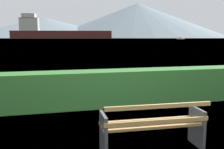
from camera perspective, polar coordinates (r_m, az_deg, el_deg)
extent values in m
plane|color=olive|center=(4.71, 8.52, -15.74)|extent=(1400.00, 1400.00, 0.00)
plane|color=#7A99A8|center=(311.55, -14.22, 7.58)|extent=(620.00, 620.00, 0.00)
cube|color=tan|center=(4.37, 9.55, -11.31)|extent=(1.75, 0.14, 0.04)
cube|color=tan|center=(4.54, 8.64, -10.54)|extent=(1.75, 0.14, 0.04)
cube|color=tan|center=(4.71, 7.81, -9.82)|extent=(1.75, 0.14, 0.04)
cube|color=tan|center=(4.27, 9.95, -10.10)|extent=(1.74, 0.12, 0.06)
cube|color=tan|center=(4.15, 10.28, -6.82)|extent=(1.74, 0.12, 0.06)
cube|color=#4C4C51|center=(4.35, -1.88, -12.87)|extent=(0.07, 0.51, 0.68)
cube|color=#4C4C51|center=(4.91, 18.00, -10.81)|extent=(0.07, 0.51, 0.68)
cube|color=#387A33|center=(7.32, -0.64, -2.93)|extent=(9.76, 0.81, 0.98)
cube|color=#471E19|center=(303.87, -10.83, 8.51)|extent=(112.01, 30.37, 8.85)
cube|color=beige|center=(309.34, -17.58, 10.41)|extent=(21.65, 15.17, 14.16)
cube|color=beige|center=(309.90, -17.65, 12.12)|extent=(15.92, 15.61, 4.42)
cube|color=gold|center=(230.09, 14.75, 7.55)|extent=(2.71, 8.33, 0.85)
cube|color=silver|center=(230.08, 14.76, 7.76)|extent=(1.82, 3.02, 0.87)
cone|color=gray|center=(595.68, -14.45, 9.83)|extent=(352.61, 352.61, 43.29)
cone|color=gray|center=(598.88, 5.52, 11.61)|extent=(391.13, 391.13, 76.13)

